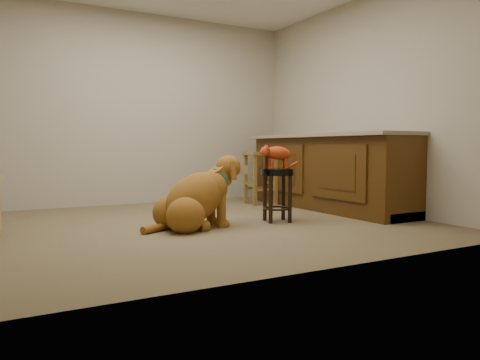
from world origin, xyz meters
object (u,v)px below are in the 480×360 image
golden_retriever (196,200)px  padded_stool (277,184)px  wood_stool (260,177)px  tabby_kitten (276,154)px

golden_retriever → padded_stool: bearing=-8.7°
golden_retriever → wood_stool: bearing=33.8°
padded_stool → golden_retriever: 0.92m
wood_stool → golden_retriever: 2.05m
padded_stool → tabby_kitten: (-0.01, 0.00, 0.32)m
padded_stool → tabby_kitten: 0.32m
wood_stool → tabby_kitten: bearing=-115.2°
golden_retriever → tabby_kitten: size_ratio=2.56×
wood_stool → golden_retriever: bearing=-139.1°
wood_stool → tabby_kitten: size_ratio=1.54×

